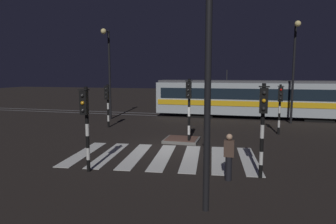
% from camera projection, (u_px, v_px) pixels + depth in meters
% --- Properties ---
extents(ground_plane, '(120.00, 120.00, 0.00)m').
position_uv_depth(ground_plane, '(171.00, 149.00, 15.31)').
color(ground_plane, black).
extents(rail_near, '(80.00, 0.12, 0.03)m').
position_uv_depth(rail_near, '(203.00, 117.00, 26.27)').
color(rail_near, '#59595E').
rests_on(rail_near, ground).
extents(rail_far, '(80.00, 0.12, 0.03)m').
position_uv_depth(rail_far, '(205.00, 115.00, 27.64)').
color(rail_far, '#59595E').
rests_on(rail_far, ground).
extents(crosswalk_zebra, '(8.90, 5.33, 0.02)m').
position_uv_depth(crosswalk_zebra, '(163.00, 157.00, 13.84)').
color(crosswalk_zebra, silver).
rests_on(crosswalk_zebra, ground).
extents(traffic_island, '(1.90, 1.72, 0.18)m').
position_uv_depth(traffic_island, '(182.00, 140.00, 16.99)').
color(traffic_island, slate).
rests_on(traffic_island, ground).
extents(traffic_light_corner_far_right, '(0.36, 0.42, 3.17)m').
position_uv_depth(traffic_light_corner_far_right, '(280.00, 102.00, 18.61)').
color(traffic_light_corner_far_right, black).
rests_on(traffic_light_corner_far_right, ground).
extents(traffic_light_corner_near_right, '(0.36, 0.42, 3.49)m').
position_uv_depth(traffic_light_corner_near_right, '(263.00, 117.00, 10.69)').
color(traffic_light_corner_near_right, black).
rests_on(traffic_light_corner_near_right, ground).
extents(traffic_light_median_centre, '(0.36, 0.42, 3.56)m').
position_uv_depth(traffic_light_median_centre, '(189.00, 101.00, 16.07)').
color(traffic_light_median_centre, black).
rests_on(traffic_light_median_centre, ground).
extents(traffic_light_corner_far_left, '(0.36, 0.42, 3.07)m').
position_uv_depth(traffic_light_corner_far_left, '(107.00, 99.00, 21.10)').
color(traffic_light_corner_far_left, black).
rests_on(traffic_light_corner_far_left, ground).
extents(traffic_light_kerb_mid_left, '(0.36, 0.42, 3.34)m').
position_uv_depth(traffic_light_kerb_mid_left, '(86.00, 116.00, 11.41)').
color(traffic_light_kerb_mid_left, black).
rests_on(traffic_light_kerb_mid_left, ground).
extents(street_lamp_trackside_right, '(0.44, 1.21, 7.59)m').
position_uv_depth(street_lamp_trackside_right, '(294.00, 61.00, 22.33)').
color(street_lamp_trackside_right, black).
rests_on(street_lamp_trackside_right, ground).
extents(street_lamp_near_kerb, '(0.44, 1.21, 7.02)m').
position_uv_depth(street_lamp_near_kerb, '(207.00, 48.00, 7.62)').
color(street_lamp_near_kerb, black).
rests_on(street_lamp_near_kerb, ground).
extents(street_lamp_trackside_left, '(0.44, 1.21, 7.38)m').
position_uv_depth(street_lamp_trackside_left, '(108.00, 63.00, 24.62)').
color(street_lamp_trackside_left, black).
rests_on(street_lamp_trackside_left, ground).
extents(tram, '(17.50, 2.58, 4.15)m').
position_uv_depth(tram, '(257.00, 98.00, 25.58)').
color(tram, '#B2BCC1').
rests_on(tram, ground).
extents(pedestrian_waiting_at_kerb, '(0.36, 0.24, 1.71)m').
position_uv_depth(pedestrian_waiting_at_kerb, '(229.00, 157.00, 10.70)').
color(pedestrian_waiting_at_kerb, black).
rests_on(pedestrian_waiting_at_kerb, ground).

